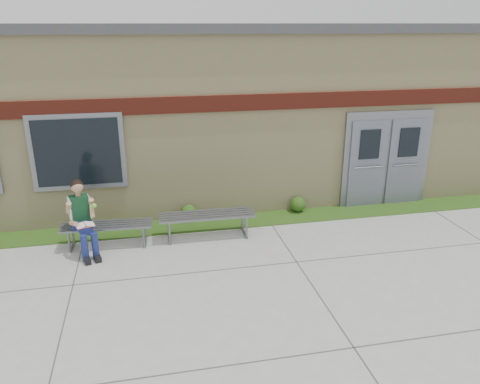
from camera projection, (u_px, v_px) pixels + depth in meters
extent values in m
plane|color=#9E9E99|center=(251.00, 281.00, 8.09)|extent=(80.00, 80.00, 0.00)
cube|color=#1F4412|center=(225.00, 222.00, 10.48)|extent=(16.00, 0.80, 0.02)
cube|color=beige|center=(203.00, 108.00, 12.93)|extent=(16.00, 6.00, 4.00)
cube|color=#3F3F42|center=(200.00, 27.00, 12.21)|extent=(16.20, 6.20, 0.20)
cube|color=maroon|center=(220.00, 103.00, 9.93)|extent=(16.00, 0.06, 0.35)
cube|color=slate|center=(78.00, 152.00, 9.66)|extent=(1.90, 0.08, 1.60)
cube|color=black|center=(78.00, 152.00, 9.62)|extent=(1.70, 0.04, 1.40)
cube|color=slate|center=(386.00, 159.00, 11.19)|extent=(2.20, 0.08, 2.30)
cube|color=slate|center=(367.00, 165.00, 11.08)|extent=(0.92, 0.06, 2.10)
cube|color=slate|center=(406.00, 162.00, 11.27)|extent=(0.92, 0.06, 2.10)
cube|color=slate|center=(107.00, 225.00, 9.25)|extent=(1.80, 0.59, 0.03)
cube|color=slate|center=(71.00, 239.00, 9.19)|extent=(0.07, 0.49, 0.40)
cube|color=slate|center=(144.00, 233.00, 9.47)|extent=(0.07, 0.49, 0.40)
cube|color=slate|center=(207.00, 215.00, 9.61)|extent=(1.98, 0.58, 0.04)
cube|color=slate|center=(169.00, 230.00, 9.56)|extent=(0.06, 0.55, 0.45)
cube|color=slate|center=(244.00, 224.00, 9.86)|extent=(0.06, 0.55, 0.45)
cube|color=navy|center=(81.00, 223.00, 9.08)|extent=(0.42, 0.35, 0.17)
cube|color=#0E361F|center=(80.00, 208.00, 8.95)|extent=(0.39, 0.31, 0.49)
sphere|color=tan|center=(77.00, 187.00, 8.79)|extent=(0.28, 0.28, 0.23)
sphere|color=black|center=(77.00, 185.00, 8.80)|extent=(0.29, 0.29, 0.24)
cylinder|color=navy|center=(79.00, 229.00, 8.80)|extent=(0.29, 0.48, 0.16)
cylinder|color=navy|center=(89.00, 226.00, 8.88)|extent=(0.29, 0.48, 0.16)
cylinder|color=navy|center=(85.00, 248.00, 8.70)|extent=(0.13, 0.13, 0.54)
cylinder|color=navy|center=(95.00, 246.00, 8.78)|extent=(0.13, 0.13, 0.54)
cube|color=black|center=(87.00, 260.00, 8.71)|extent=(0.18, 0.30, 0.11)
cube|color=black|center=(97.00, 258.00, 8.80)|extent=(0.18, 0.30, 0.11)
cylinder|color=tan|center=(69.00, 208.00, 8.78)|extent=(0.16, 0.26, 0.28)
cylinder|color=tan|center=(91.00, 204.00, 8.96)|extent=(0.16, 0.26, 0.28)
cube|color=white|center=(85.00, 225.00, 8.70)|extent=(0.39, 0.32, 0.02)
cube|color=#BC465C|center=(85.00, 225.00, 8.70)|extent=(0.39, 0.33, 0.01)
sphere|color=#72D538|center=(94.00, 206.00, 8.85)|extent=(0.09, 0.09, 0.09)
sphere|color=#1F4412|center=(189.00, 213.00, 10.49)|extent=(0.36, 0.36, 0.36)
sphere|color=#1F4412|center=(298.00, 204.00, 10.99)|extent=(0.36, 0.36, 0.36)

